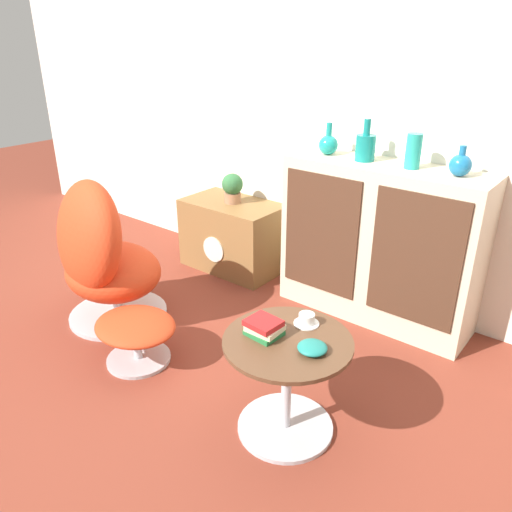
{
  "coord_description": "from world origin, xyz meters",
  "views": [
    {
      "loc": [
        1.69,
        -1.25,
        1.63
      ],
      "look_at": [
        0.21,
        0.6,
        0.55
      ],
      "focal_mm": 35.0,
      "sensor_mm": 36.0,
      "label": 1
    }
  ],
  "objects_px": {
    "vase_leftmost": "(328,144)",
    "teacup": "(307,320)",
    "vase_inner_left": "(365,146)",
    "vase_rightmost": "(460,165)",
    "ottoman": "(136,330)",
    "vase_inner_right": "(413,151)",
    "egg_chair": "(102,256)",
    "coffee_table": "(287,379)",
    "potted_plant": "(232,187)",
    "book_stack": "(264,328)",
    "tv_console": "(233,235)",
    "bowl": "(312,348)",
    "sideboard": "(379,244)"
  },
  "relations": [
    {
      "from": "vase_rightmost",
      "to": "teacup",
      "type": "xyz_separation_m",
      "value": [
        -0.24,
        -1.0,
        -0.52
      ]
    },
    {
      "from": "bowl",
      "to": "coffee_table",
      "type": "bearing_deg",
      "value": 177.23
    },
    {
      "from": "tv_console",
      "to": "egg_chair",
      "type": "relative_size",
      "value": 0.79
    },
    {
      "from": "vase_leftmost",
      "to": "potted_plant",
      "type": "relative_size",
      "value": 0.89
    },
    {
      "from": "ottoman",
      "to": "teacup",
      "type": "relative_size",
      "value": 4.13
    },
    {
      "from": "tv_console",
      "to": "teacup",
      "type": "height_order",
      "value": "teacup"
    },
    {
      "from": "bowl",
      "to": "vase_inner_right",
      "type": "bearing_deg",
      "value": 96.94
    },
    {
      "from": "vase_leftmost",
      "to": "vase_inner_left",
      "type": "height_order",
      "value": "vase_inner_left"
    },
    {
      "from": "sideboard",
      "to": "ottoman",
      "type": "height_order",
      "value": "sideboard"
    },
    {
      "from": "potted_plant",
      "to": "vase_rightmost",
      "type": "bearing_deg",
      "value": 1.07
    },
    {
      "from": "egg_chair",
      "to": "ottoman",
      "type": "distance_m",
      "value": 0.56
    },
    {
      "from": "vase_inner_left",
      "to": "potted_plant",
      "type": "relative_size",
      "value": 1.11
    },
    {
      "from": "potted_plant",
      "to": "book_stack",
      "type": "bearing_deg",
      "value": -44.5
    },
    {
      "from": "sideboard",
      "to": "vase_inner_left",
      "type": "relative_size",
      "value": 5.0
    },
    {
      "from": "tv_console",
      "to": "book_stack",
      "type": "height_order",
      "value": "book_stack"
    },
    {
      "from": "sideboard",
      "to": "coffee_table",
      "type": "distance_m",
      "value": 1.18
    },
    {
      "from": "vase_inner_left",
      "to": "coffee_table",
      "type": "bearing_deg",
      "value": -75.5
    },
    {
      "from": "teacup",
      "to": "bowl",
      "type": "relative_size",
      "value": 0.93
    },
    {
      "from": "potted_plant",
      "to": "ottoman",
      "type": "bearing_deg",
      "value": -73.25
    },
    {
      "from": "vase_leftmost",
      "to": "vase_rightmost",
      "type": "relative_size",
      "value": 1.2
    },
    {
      "from": "vase_inner_left",
      "to": "vase_rightmost",
      "type": "xyz_separation_m",
      "value": [
        0.53,
        0.0,
        -0.02
      ]
    },
    {
      "from": "teacup",
      "to": "egg_chair",
      "type": "bearing_deg",
      "value": -177.38
    },
    {
      "from": "ottoman",
      "to": "vase_inner_left",
      "type": "relative_size",
      "value": 1.97
    },
    {
      "from": "vase_inner_left",
      "to": "vase_rightmost",
      "type": "height_order",
      "value": "vase_inner_left"
    },
    {
      "from": "tv_console",
      "to": "ottoman",
      "type": "relative_size",
      "value": 1.57
    },
    {
      "from": "ottoman",
      "to": "egg_chair",
      "type": "bearing_deg",
      "value": 160.8
    },
    {
      "from": "ottoman",
      "to": "vase_inner_right",
      "type": "relative_size",
      "value": 2.47
    },
    {
      "from": "egg_chair",
      "to": "vase_inner_right",
      "type": "bearing_deg",
      "value": 37.9
    },
    {
      "from": "ottoman",
      "to": "vase_inner_right",
      "type": "xyz_separation_m",
      "value": [
        0.89,
        1.23,
        0.85
      ]
    },
    {
      "from": "sideboard",
      "to": "vase_inner_left",
      "type": "bearing_deg",
      "value": 178.45
    },
    {
      "from": "vase_rightmost",
      "to": "vase_leftmost",
      "type": "bearing_deg",
      "value": 180.0
    },
    {
      "from": "vase_inner_left",
      "to": "vase_rightmost",
      "type": "relative_size",
      "value": 1.49
    },
    {
      "from": "coffee_table",
      "to": "teacup",
      "type": "height_order",
      "value": "teacup"
    },
    {
      "from": "ottoman",
      "to": "bowl",
      "type": "xyz_separation_m",
      "value": [
        1.03,
        0.08,
        0.3
      ]
    },
    {
      "from": "egg_chair",
      "to": "coffee_table",
      "type": "height_order",
      "value": "egg_chair"
    },
    {
      "from": "coffee_table",
      "to": "vase_leftmost",
      "type": "relative_size",
      "value": 2.9
    },
    {
      "from": "vase_leftmost",
      "to": "teacup",
      "type": "height_order",
      "value": "vase_leftmost"
    },
    {
      "from": "coffee_table",
      "to": "tv_console",
      "type": "bearing_deg",
      "value": 138.66
    },
    {
      "from": "ottoman",
      "to": "vase_inner_left",
      "type": "xyz_separation_m",
      "value": [
        0.61,
        1.23,
        0.84
      ]
    },
    {
      "from": "coffee_table",
      "to": "vase_inner_left",
      "type": "distance_m",
      "value": 1.41
    },
    {
      "from": "coffee_table",
      "to": "vase_rightmost",
      "type": "height_order",
      "value": "vase_rightmost"
    },
    {
      "from": "tv_console",
      "to": "vase_inner_right",
      "type": "xyz_separation_m",
      "value": [
        1.26,
        0.03,
        0.79
      ]
    },
    {
      "from": "egg_chair",
      "to": "bowl",
      "type": "bearing_deg",
      "value": -3.45
    },
    {
      "from": "vase_rightmost",
      "to": "potted_plant",
      "type": "bearing_deg",
      "value": -178.93
    },
    {
      "from": "tv_console",
      "to": "bowl",
      "type": "relative_size",
      "value": 5.99
    },
    {
      "from": "vase_inner_right",
      "to": "teacup",
      "type": "height_order",
      "value": "vase_inner_right"
    },
    {
      "from": "potted_plant",
      "to": "bowl",
      "type": "xyz_separation_m",
      "value": [
        1.4,
        -1.13,
        -0.13
      ]
    },
    {
      "from": "sideboard",
      "to": "bowl",
      "type": "relative_size",
      "value": 9.71
    },
    {
      "from": "vase_inner_left",
      "to": "vase_inner_right",
      "type": "distance_m",
      "value": 0.28
    },
    {
      "from": "coffee_table",
      "to": "teacup",
      "type": "distance_m",
      "value": 0.26
    }
  ]
}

